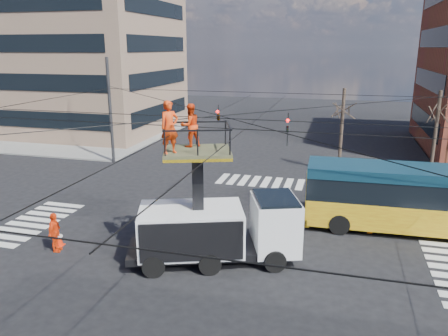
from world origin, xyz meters
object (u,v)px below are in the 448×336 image
city_bus (423,198)px  worker_ground (55,232)px  traffic_cone (59,238)px  flagger (371,214)px  utility_truck (217,213)px

city_bus → worker_ground: city_bus is taller
traffic_cone → flagger: (13.62, 5.17, 0.60)m
utility_truck → traffic_cone: (-7.30, -0.54, -1.78)m
utility_truck → flagger: (6.32, 4.63, -1.18)m
traffic_cone → worker_ground: (0.21, -0.52, 0.54)m
traffic_cone → worker_ground: size_ratio=0.40×
city_bus → flagger: bearing=-164.3°
city_bus → worker_ground: size_ratio=6.22×
traffic_cone → utility_truck: bearing=4.3°
city_bus → flagger: 2.59m
utility_truck → worker_ground: bearing=168.5°
utility_truck → city_bus: 10.22m
traffic_cone → worker_ground: worker_ground is taller
utility_truck → flagger: bearing=16.1°
worker_ground → city_bus: bearing=-80.6°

